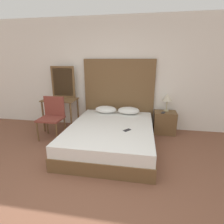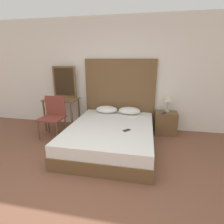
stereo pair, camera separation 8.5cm
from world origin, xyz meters
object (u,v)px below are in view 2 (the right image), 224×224
(phone_on_bed, at_px, (127,130))
(phone_on_nightstand, at_px, (164,113))
(nightstand, at_px, (166,123))
(chair, at_px, (53,114))
(bed, at_px, (111,136))
(table_lamp, at_px, (168,98))
(vanity_desk, at_px, (62,105))

(phone_on_bed, distance_m, phone_on_nightstand, 1.23)
(nightstand, relative_size, chair, 0.58)
(phone_on_nightstand, height_order, chair, chair)
(bed, bearing_deg, table_lamp, 38.86)
(bed, height_order, vanity_desk, vanity_desk)
(bed, bearing_deg, phone_on_bed, -30.45)
(phone_on_bed, relative_size, phone_on_nightstand, 0.97)
(phone_on_bed, relative_size, chair, 0.17)
(phone_on_nightstand, distance_m, chair, 2.53)
(bed, bearing_deg, vanity_desk, 153.16)
(bed, height_order, phone_on_nightstand, phone_on_nightstand)
(phone_on_nightstand, bearing_deg, phone_on_bed, -127.47)
(phone_on_bed, bearing_deg, chair, 165.90)
(phone_on_nightstand, xyz_separation_m, chair, (-2.47, -0.54, -0.01))
(phone_on_bed, bearing_deg, table_lamp, 53.93)
(vanity_desk, bearing_deg, nightstand, 3.45)
(phone_on_nightstand, relative_size, vanity_desk, 0.21)
(phone_on_bed, bearing_deg, bed, 149.55)
(phone_on_nightstand, bearing_deg, vanity_desk, -178.62)
(bed, relative_size, vanity_desk, 2.67)
(table_lamp, xyz_separation_m, chair, (-2.56, -0.71, -0.33))
(chair, bearing_deg, phone_on_bed, -14.10)
(bed, relative_size, chair, 2.33)
(nightstand, height_order, phone_on_nightstand, phone_on_nightstand)
(chair, bearing_deg, table_lamp, 15.53)
(bed, bearing_deg, nightstand, 37.07)
(nightstand, bearing_deg, bed, -142.93)
(table_lamp, relative_size, chair, 0.46)
(table_lamp, xyz_separation_m, phone_on_nightstand, (-0.09, -0.17, -0.32))
(vanity_desk, bearing_deg, bed, -26.84)
(vanity_desk, bearing_deg, phone_on_bed, -27.56)
(nightstand, xyz_separation_m, table_lamp, (0.02, 0.08, 0.59))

